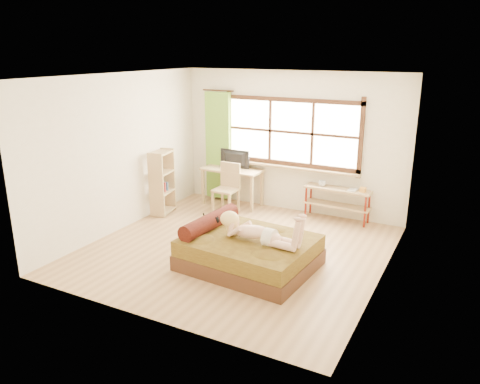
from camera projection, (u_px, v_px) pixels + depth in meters
The scene contains 18 objects.
floor at pixel (236, 249), 7.48m from camera, with size 4.50×4.50×0.00m, color #9E754C.
ceiling at pixel (236, 76), 6.69m from camera, with size 4.50×4.50×0.00m, color white.
wall_back at pixel (291, 142), 8.99m from camera, with size 4.50×4.50×0.00m, color silver.
wall_front at pixel (140, 211), 5.18m from camera, with size 4.50×4.50×0.00m, color silver.
wall_left at pixel (121, 153), 8.08m from camera, with size 4.50×4.50×0.00m, color silver.
wall_right at pixel (388, 187), 6.09m from camera, with size 4.50×4.50×0.00m, color silver.
window at pixel (291, 134), 8.92m from camera, with size 2.80×0.16×1.46m.
curtain at pixel (218, 146), 9.63m from camera, with size 0.55×0.10×2.20m, color olive.
bed at pixel (247, 251), 6.84m from camera, with size 1.92×1.59×0.69m.
woman at pixel (258, 223), 6.57m from camera, with size 1.26×0.36×0.54m, color #E1AD91, non-canonical shape.
kitten at pixel (210, 221), 7.13m from camera, with size 0.27×0.11×0.22m, color black, non-canonical shape.
desk at pixel (232, 174), 9.44m from camera, with size 1.23×0.57×0.76m.
monitor at pixel (233, 159), 9.40m from camera, with size 0.64×0.08×0.37m, color black.
chair at pixel (228, 185), 9.12m from camera, with size 0.43×0.43×0.96m.
pipe_shelf at pixel (338, 197), 8.64m from camera, with size 1.24×0.36×0.70m.
cup at pixel (322, 183), 8.72m from camera, with size 0.13×0.13×0.10m, color gray.
book at pixel (349, 189), 8.51m from camera, with size 0.16×0.21×0.02m, color gray.
bookshelf at pixel (162, 182), 8.97m from camera, with size 0.39×0.58×1.23m.
Camera 1 is at (3.24, -6.07, 3.08)m, focal length 35.00 mm.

